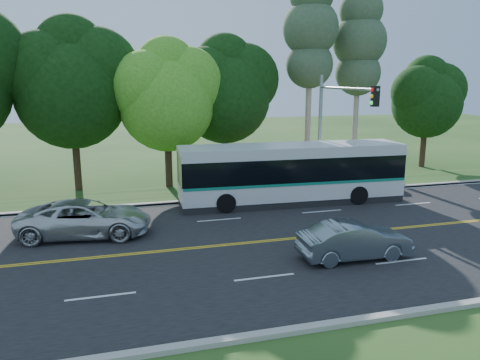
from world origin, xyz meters
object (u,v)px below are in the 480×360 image
object	(u,v)px
traffic_signal	(335,118)
transit_bus	(291,174)
sedan	(354,240)
suv	(85,218)

from	to	relation	value
traffic_signal	transit_bus	world-z (taller)	traffic_signal
sedan	suv	distance (m)	11.50
traffic_signal	suv	xyz separation A→B (m)	(-13.19, -2.59, -3.87)
traffic_signal	sedan	bearing A→B (deg)	-110.93
sedan	suv	bearing A→B (deg)	61.75
suv	transit_bus	bearing A→B (deg)	-67.13
traffic_signal	suv	distance (m)	13.98
sedan	suv	world-z (taller)	suv
transit_bus	suv	xyz separation A→B (m)	(-10.80, -2.84, -0.82)
transit_bus	sedan	size ratio (longest dim) A/B	2.87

